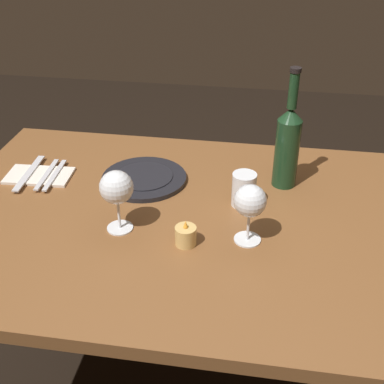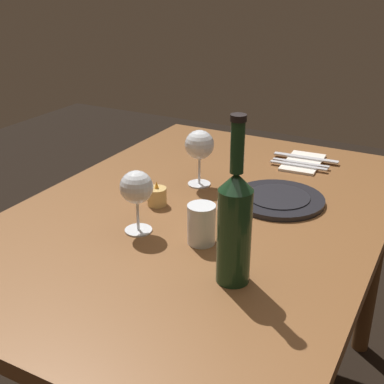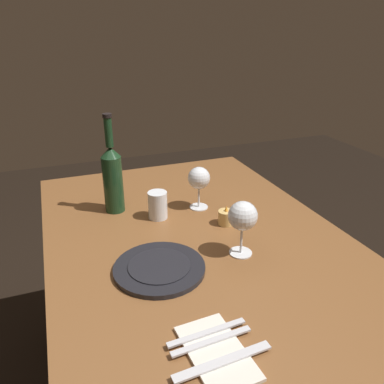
{
  "view_description": "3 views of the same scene",
  "coord_description": "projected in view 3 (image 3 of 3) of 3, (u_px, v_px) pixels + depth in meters",
  "views": [
    {
      "loc": [
        -0.2,
        1.08,
        1.49
      ],
      "look_at": [
        -0.03,
        0.0,
        0.81
      ],
      "focal_mm": 47.29,
      "sensor_mm": 36.0,
      "label": 1
    },
    {
      "loc": [
        -1.08,
        -0.55,
        1.33
      ],
      "look_at": [
        -0.05,
        0.0,
        0.81
      ],
      "focal_mm": 48.04,
      "sensor_mm": 36.0,
      "label": 2
    },
    {
      "loc": [
        0.96,
        -0.38,
        1.35
      ],
      "look_at": [
        -0.04,
        0.0,
        0.87
      ],
      "focal_mm": 35.55,
      "sensor_mm": 36.0,
      "label": 3
    }
  ],
  "objects": [
    {
      "name": "dining_table",
      "position": [
        196.0,
        259.0,
        1.23
      ],
      "size": [
        1.3,
        0.9,
        0.74
      ],
      "color": "brown",
      "rests_on": "ground"
    },
    {
      "name": "wine_glass_left",
      "position": [
        243.0,
        217.0,
        1.05
      ],
      "size": [
        0.08,
        0.08,
        0.16
      ],
      "color": "white",
      "rests_on": "dining_table"
    },
    {
      "name": "wine_glass_right",
      "position": [
        199.0,
        179.0,
        1.33
      ],
      "size": [
        0.08,
        0.08,
        0.15
      ],
      "color": "white",
      "rests_on": "dining_table"
    },
    {
      "name": "wine_bottle",
      "position": [
        113.0,
        177.0,
        1.3
      ],
      "size": [
        0.07,
        0.07,
        0.34
      ],
      "color": "#19381E",
      "rests_on": "dining_table"
    },
    {
      "name": "water_tumbler",
      "position": [
        158.0,
        206.0,
        1.28
      ],
      "size": [
        0.07,
        0.07,
        0.09
      ],
      "color": "white",
      "rests_on": "dining_table"
    },
    {
      "name": "votive_candle",
      "position": [
        226.0,
        218.0,
        1.25
      ],
      "size": [
        0.05,
        0.05,
        0.07
      ],
      "color": "#DBB266",
      "rests_on": "dining_table"
    },
    {
      "name": "dinner_plate",
      "position": [
        159.0,
        268.0,
        1.02
      ],
      "size": [
        0.25,
        0.25,
        0.02
      ],
      "color": "black",
      "rests_on": "dining_table"
    },
    {
      "name": "folded_napkin",
      "position": [
        217.0,
        352.0,
        0.76
      ],
      "size": [
        0.2,
        0.12,
        0.01
      ],
      "color": "silver",
      "rests_on": "dining_table"
    },
    {
      "name": "fork_inner",
      "position": [
        212.0,
        341.0,
        0.78
      ],
      "size": [
        0.02,
        0.18,
        0.0
      ],
      "color": "silver",
      "rests_on": "folded_napkin"
    },
    {
      "name": "fork_outer",
      "position": [
        207.0,
        333.0,
        0.8
      ],
      "size": [
        0.02,
        0.18,
        0.0
      ],
      "color": "silver",
      "rests_on": "folded_napkin"
    },
    {
      "name": "table_knife",
      "position": [
        223.0,
        361.0,
        0.73
      ],
      "size": [
        0.03,
        0.21,
        0.0
      ],
      "color": "silver",
      "rests_on": "folded_napkin"
    }
  ]
}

